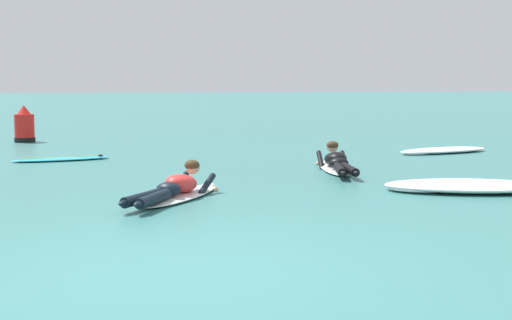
% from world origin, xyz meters
% --- Properties ---
extents(ground_plane, '(120.00, 120.00, 0.00)m').
position_xyz_m(ground_plane, '(0.00, 10.00, 0.00)').
color(ground_plane, '#387A75').
extents(surfer_near, '(1.54, 2.39, 0.54)m').
position_xyz_m(surfer_near, '(-0.02, 3.72, 0.14)').
color(surfer_near, white).
rests_on(surfer_near, ground).
extents(surfer_far, '(0.69, 2.59, 0.55)m').
position_xyz_m(surfer_far, '(2.90, 6.34, 0.14)').
color(surfer_far, white).
rests_on(surfer_far, ground).
extents(drifting_surfboard, '(1.99, 1.00, 0.16)m').
position_xyz_m(drifting_surfboard, '(-2.15, 8.70, 0.03)').
color(drifting_surfboard, '#2DB2D1').
rests_on(drifting_surfboard, ground).
extents(whitewater_front, '(2.60, 1.54, 0.16)m').
position_xyz_m(whitewater_front, '(4.26, 3.86, 0.07)').
color(whitewater_front, white).
rests_on(whitewater_front, ground).
extents(whitewater_mid_left, '(2.35, 1.28, 0.12)m').
position_xyz_m(whitewater_mid_left, '(5.99, 9.07, 0.06)').
color(whitewater_mid_left, white).
rests_on(whitewater_mid_left, ground).
extents(channel_marker_buoy, '(0.52, 0.52, 0.95)m').
position_xyz_m(channel_marker_buoy, '(-3.62, 13.09, 0.37)').
color(channel_marker_buoy, red).
rests_on(channel_marker_buoy, ground).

